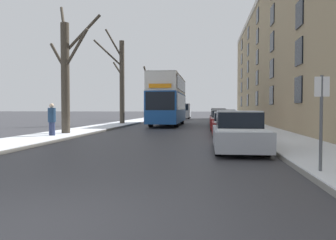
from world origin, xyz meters
name	(u,v)px	position (x,y,z in m)	size (l,w,h in m)	color
ground_plane	(22,232)	(0.00, 0.00, 0.00)	(320.00, 320.00, 0.00)	#38383D
sidewalk_left	(160,117)	(-5.89, 53.00, 0.08)	(2.75, 130.00, 0.16)	gray
sidewalk_right	(228,117)	(5.89, 53.00, 0.08)	(2.75, 130.00, 0.16)	gray
terrace_facade_right	(317,52)	(11.76, 26.15, 6.42)	(9.10, 51.59, 12.83)	tan
bare_tree_left_0	(66,73)	(-5.64, 13.96, 3.57)	(2.98, 2.23, 7.73)	#423A30
bare_tree_left_1	(121,79)	(-5.73, 26.13, 4.31)	(2.62, 2.64, 8.83)	#423A30
bare_tree_left_2	(149,95)	(-5.57, 39.65, 3.33)	(2.38, 2.98, 7.13)	#423A30
double_decker_bus	(168,98)	(-1.25, 25.75, 2.51)	(2.51, 10.29, 4.43)	#194C99
parked_car_0	(238,132)	(3.44, 8.41, 0.68)	(1.78, 4.60, 1.47)	#9EA3AD
parked_car_1	(228,125)	(3.44, 14.71, 0.64)	(1.74, 3.93, 1.37)	maroon
parked_car_2	(223,121)	(3.44, 19.80, 0.68)	(1.84, 4.43, 1.48)	maroon
parked_car_3	(220,119)	(3.44, 25.17, 0.65)	(1.85, 4.06, 1.41)	maroon
parked_car_4	(218,116)	(3.44, 30.82, 0.72)	(1.70, 4.58, 1.57)	slate
oncoming_van	(184,111)	(-1.29, 46.11, 1.23)	(1.91, 5.46, 2.28)	#9EA3AD
pedestrian_left_sidewalk	(52,119)	(-5.66, 12.20, 1.00)	(0.40, 0.40, 1.82)	navy
street_sign_post	(321,119)	(4.82, 3.78, 1.32)	(0.32, 0.07, 2.28)	#4C4F54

